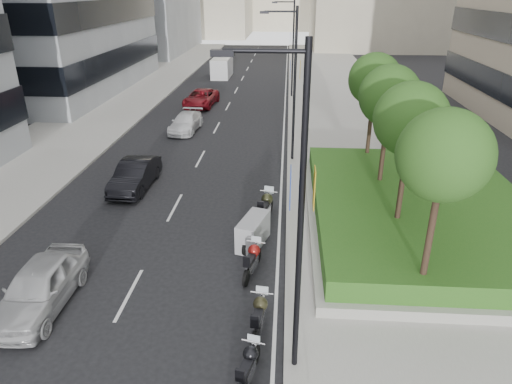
# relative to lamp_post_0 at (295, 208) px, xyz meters

# --- Properties ---
(sidewalk_right) EXTENTS (10.00, 100.00, 0.15)m
(sidewalk_right) POSITION_rel_lamp_post_0_xyz_m (4.86, 29.00, -4.99)
(sidewalk_right) COLOR #9E9B93
(sidewalk_right) RESTS_ON ground
(sidewalk_left) EXTENTS (8.00, 100.00, 0.15)m
(sidewalk_left) POSITION_rel_lamp_post_0_xyz_m (-16.14, 29.00, -4.99)
(sidewalk_left) COLOR #9E9B93
(sidewalk_left) RESTS_ON ground
(lane_edge) EXTENTS (0.12, 100.00, 0.01)m
(lane_edge) POSITION_rel_lamp_post_0_xyz_m (-0.44, 29.00, -5.06)
(lane_edge) COLOR silver
(lane_edge) RESTS_ON ground
(lane_centre) EXTENTS (0.12, 100.00, 0.01)m
(lane_centre) POSITION_rel_lamp_post_0_xyz_m (-5.64, 29.00, -5.06)
(lane_centre) COLOR silver
(lane_centre) RESTS_ON ground
(planter) EXTENTS (10.00, 14.00, 0.40)m
(planter) POSITION_rel_lamp_post_0_xyz_m (5.86, 9.00, -4.72)
(planter) COLOR #9F9E94
(planter) RESTS_ON sidewalk_right
(hedge) EXTENTS (9.40, 13.40, 0.80)m
(hedge) POSITION_rel_lamp_post_0_xyz_m (5.86, 9.00, -4.12)
(hedge) COLOR #184F16
(hedge) RESTS_ON planter
(tree_0) EXTENTS (2.80, 2.80, 6.30)m
(tree_0) POSITION_rel_lamp_post_0_xyz_m (4.36, 3.00, 0.36)
(tree_0) COLOR #332319
(tree_0) RESTS_ON planter
(tree_1) EXTENTS (2.80, 2.80, 6.30)m
(tree_1) POSITION_rel_lamp_post_0_xyz_m (4.36, 7.00, 0.36)
(tree_1) COLOR #332319
(tree_1) RESTS_ON planter
(tree_2) EXTENTS (2.80, 2.80, 6.30)m
(tree_2) POSITION_rel_lamp_post_0_xyz_m (4.36, 11.00, 0.36)
(tree_2) COLOR #332319
(tree_2) RESTS_ON planter
(tree_3) EXTENTS (2.80, 2.80, 6.30)m
(tree_3) POSITION_rel_lamp_post_0_xyz_m (4.36, 15.00, 0.36)
(tree_3) COLOR #332319
(tree_3) RESTS_ON planter
(lamp_post_0) EXTENTS (2.34, 0.45, 9.00)m
(lamp_post_0) POSITION_rel_lamp_post_0_xyz_m (0.00, 0.00, 0.00)
(lamp_post_0) COLOR black
(lamp_post_0) RESTS_ON ground
(lamp_post_1) EXTENTS (2.34, 0.45, 9.00)m
(lamp_post_1) POSITION_rel_lamp_post_0_xyz_m (0.00, 17.00, 0.00)
(lamp_post_1) COLOR black
(lamp_post_1) RESTS_ON ground
(lamp_post_2) EXTENTS (2.34, 0.45, 9.00)m
(lamp_post_2) POSITION_rel_lamp_post_0_xyz_m (0.00, 35.00, 0.00)
(lamp_post_2) COLOR black
(lamp_post_2) RESTS_ON ground
(motorcycle_2) EXTENTS (0.73, 1.99, 1.00)m
(motorcycle_2) POSITION_rel_lamp_post_0_xyz_m (-1.11, -0.60, -4.53)
(motorcycle_2) COLOR black
(motorcycle_2) RESTS_ON ground
(motorcycle_3) EXTENTS (0.73, 2.19, 1.09)m
(motorcycle_3) POSITION_rel_lamp_post_0_xyz_m (-0.94, 1.47, -4.48)
(motorcycle_3) COLOR black
(motorcycle_3) RESTS_ON ground
(motorcycle_4) EXTENTS (0.75, 2.16, 1.09)m
(motorcycle_4) POSITION_rel_lamp_post_0_xyz_m (-1.39, 4.63, -4.48)
(motorcycle_4) COLOR black
(motorcycle_4) RESTS_ON ground
(motorcycle_5) EXTENTS (1.37, 2.19, 1.24)m
(motorcycle_5) POSITION_rel_lamp_post_0_xyz_m (-1.52, 6.70, -4.45)
(motorcycle_5) COLOR black
(motorcycle_5) RESTS_ON ground
(motorcycle_6) EXTENTS (0.86, 2.45, 1.23)m
(motorcycle_6) POSITION_rel_lamp_post_0_xyz_m (-1.11, 8.97, -4.41)
(motorcycle_6) COLOR black
(motorcycle_6) RESTS_ON ground
(car_a) EXTENTS (1.89, 4.63, 1.57)m
(car_a) POSITION_rel_lamp_post_0_xyz_m (-8.34, 2.19, -4.28)
(car_a) COLOR #B9B9BB
(car_a) RESTS_ON ground
(car_b) EXTENTS (1.74, 4.63, 1.51)m
(car_b) POSITION_rel_lamp_post_0_xyz_m (-8.26, 12.18, -4.31)
(car_b) COLOR black
(car_b) RESTS_ON ground
(car_c) EXTENTS (2.15, 4.66, 1.32)m
(car_c) POSITION_rel_lamp_post_0_xyz_m (-7.80, 22.98, -4.41)
(car_c) COLOR silver
(car_c) RESTS_ON ground
(car_d) EXTENTS (2.87, 5.48, 1.47)m
(car_d) POSITION_rel_lamp_post_0_xyz_m (-8.07, 30.87, -4.33)
(car_d) COLOR maroon
(car_d) RESTS_ON ground
(delivery_van) EXTENTS (2.05, 5.35, 2.24)m
(delivery_van) POSITION_rel_lamp_post_0_xyz_m (-8.18, 45.55, -4.02)
(delivery_van) COLOR silver
(delivery_van) RESTS_ON ground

